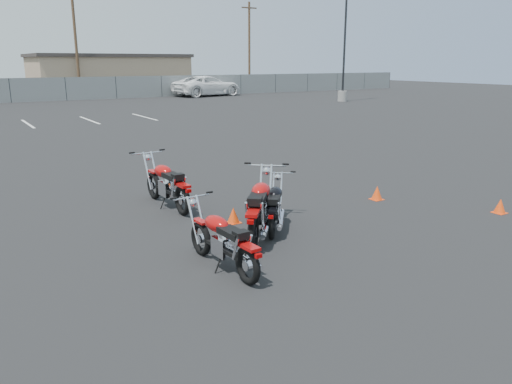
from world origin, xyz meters
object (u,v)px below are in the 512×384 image
motorcycle_second_black (275,207)px  white_van (207,80)px  motorcycle_front_red (168,184)px  motorcycle_third_red (223,241)px  motorcycle_rear_red (260,208)px

motorcycle_second_black → white_van: bearing=65.3°
motorcycle_front_red → white_van: (16.59, 31.25, 0.91)m
motorcycle_third_red → white_van: (17.16, 34.76, 0.96)m
motorcycle_rear_red → motorcycle_second_black: bearing=23.1°
motorcycle_front_red → motorcycle_third_red: motorcycle_front_red is taller
motorcycle_second_black → motorcycle_third_red: motorcycle_third_red is taller
motorcycle_third_red → motorcycle_front_red: bearing=80.8°
white_van → motorcycle_third_red: bearing=143.1°
motorcycle_third_red → motorcycle_rear_red: motorcycle_rear_red is taller
motorcycle_rear_red → white_van: (15.90, 33.79, 0.89)m
motorcycle_front_red → white_van: 35.39m
motorcycle_second_black → white_van: white_van is taller
motorcycle_rear_red → white_van: white_van is taller
motorcycle_third_red → motorcycle_rear_red: bearing=37.7°
motorcycle_rear_red → motorcycle_front_red: bearing=105.0°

